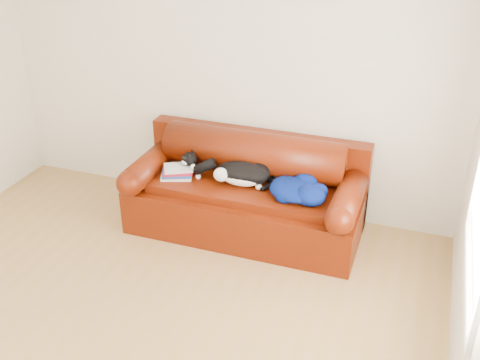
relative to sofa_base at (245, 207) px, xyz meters
The scene contains 7 objects.
ground 1.57m from the sofa_base, 105.08° to the right, with size 4.50×4.50×0.00m, color olive.
room_shell 2.07m from the sofa_base, 100.69° to the right, with size 4.52×4.02×2.61m.
sofa_base is the anchor object (origin of this frame).
sofa_back 0.39m from the sofa_base, 90.00° to the left, with size 2.10×1.01×0.88m.
book_stack 0.70m from the sofa_base, behind, with size 0.33×0.29×0.10m.
cat 0.36m from the sofa_base, 122.96° to the right, with size 0.70×0.42×0.25m.
blanket 0.61m from the sofa_base, 10.75° to the right, with size 0.54×0.48×0.17m.
Camera 1 is at (1.85, -2.72, 2.87)m, focal length 42.00 mm.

